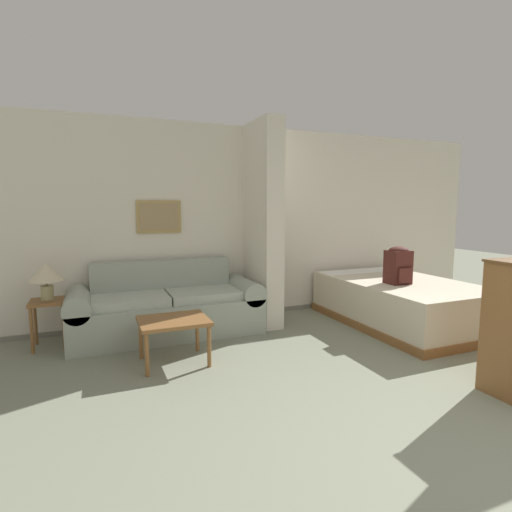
{
  "coord_description": "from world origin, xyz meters",
  "views": [
    {
      "loc": [
        -2.21,
        -1.18,
        1.53
      ],
      "look_at": [
        -0.74,
        2.38,
        1.05
      ],
      "focal_mm": 28.0,
      "sensor_mm": 36.0,
      "label": 1
    }
  ],
  "objects_px": {
    "table_lamp": "(46,274)",
    "bed": "(400,301)",
    "couch": "(167,308)",
    "backpack": "(398,265)",
    "coffee_table": "(174,324)"
  },
  "relations": [
    {
      "from": "table_lamp",
      "to": "coffee_table",
      "type": "bearing_deg",
      "value": -39.15
    },
    {
      "from": "couch",
      "to": "bed",
      "type": "height_order",
      "value": "couch"
    },
    {
      "from": "couch",
      "to": "coffee_table",
      "type": "bearing_deg",
      "value": -95.95
    },
    {
      "from": "backpack",
      "to": "coffee_table",
      "type": "bearing_deg",
      "value": -178.66
    },
    {
      "from": "backpack",
      "to": "table_lamp",
      "type": "bearing_deg",
      "value": 167.46
    },
    {
      "from": "couch",
      "to": "table_lamp",
      "type": "height_order",
      "value": "table_lamp"
    },
    {
      "from": "coffee_table",
      "to": "bed",
      "type": "relative_size",
      "value": 0.3
    },
    {
      "from": "coffee_table",
      "to": "backpack",
      "type": "height_order",
      "value": "backpack"
    },
    {
      "from": "coffee_table",
      "to": "table_lamp",
      "type": "xyz_separation_m",
      "value": [
        -1.17,
        0.95,
        0.43
      ]
    },
    {
      "from": "table_lamp",
      "to": "bed",
      "type": "xyz_separation_m",
      "value": [
        4.17,
        -0.73,
        -0.52
      ]
    },
    {
      "from": "couch",
      "to": "bed",
      "type": "distance_m",
      "value": 2.99
    },
    {
      "from": "table_lamp",
      "to": "couch",
      "type": "bearing_deg",
      "value": -0.93
    },
    {
      "from": "couch",
      "to": "table_lamp",
      "type": "distance_m",
      "value": 1.36
    },
    {
      "from": "table_lamp",
      "to": "bed",
      "type": "height_order",
      "value": "table_lamp"
    },
    {
      "from": "table_lamp",
      "to": "backpack",
      "type": "relative_size",
      "value": 0.86
    }
  ]
}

